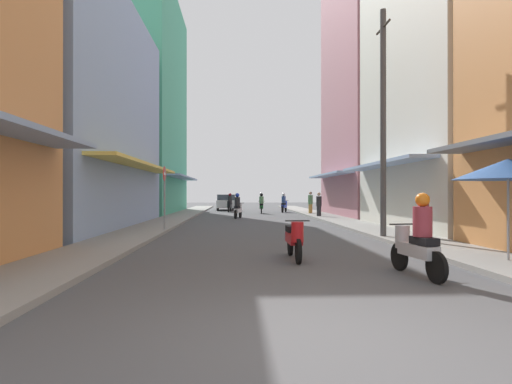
{
  "coord_description": "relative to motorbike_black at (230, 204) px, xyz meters",
  "views": [
    {
      "loc": [
        -0.96,
        -4.22,
        1.57
      ],
      "look_at": [
        -0.04,
        16.0,
        1.63
      ],
      "focal_mm": 28.71,
      "sensor_mm": 36.0,
      "label": 1
    }
  ],
  "objects": [
    {
      "name": "parked_car",
      "position": [
        -0.45,
        3.84,
        0.04
      ],
      "size": [
        2.0,
        4.2,
        1.45
      ],
      "color": "silver",
      "rests_on": "ground"
    },
    {
      "name": "sidewalk_left",
      "position": [
        -3.12,
        -12.54,
        -0.64
      ],
      "size": [
        1.97,
        50.95,
        0.12
      ],
      "primitive_type": "cube",
      "color": "gray",
      "rests_on": "ground"
    },
    {
      "name": "motorbike_red",
      "position": [
        1.98,
        -24.64,
        -0.2
      ],
      "size": [
        0.55,
        1.81,
        0.96
      ],
      "color": "black",
      "rests_on": "ground"
    },
    {
      "name": "sidewalk_right",
      "position": [
        6.32,
        -12.54,
        -0.64
      ],
      "size": [
        1.97,
        50.95,
        0.12
      ],
      "primitive_type": "cube",
      "color": "gray",
      "rests_on": "ground"
    },
    {
      "name": "building_left_mid",
      "position": [
        -7.1,
        -15.7,
        4.39
      ],
      "size": [
        7.05,
        13.01,
        10.21
      ],
      "color": "#8CA5CC",
      "rests_on": "ground"
    },
    {
      "name": "utility_pole",
      "position": [
        5.58,
        -20.59,
        3.28
      ],
      "size": [
        0.2,
        1.2,
        7.81
      ],
      "color": "#4C4C4F",
      "rests_on": "ground"
    },
    {
      "name": "pedestrian_midway",
      "position": [
        5.82,
        -8.49,
        0.11
      ],
      "size": [
        0.34,
        0.34,
        1.63
      ],
      "color": "#262628",
      "rests_on": "ground"
    },
    {
      "name": "motorbike_blue",
      "position": [
        4.48,
        -0.79,
        0.0
      ],
      "size": [
        0.75,
        1.74,
        1.58
      ],
      "color": "black",
      "rests_on": "ground"
    },
    {
      "name": "street_sign_no_entry",
      "position": [
        -2.29,
        -17.68,
        1.01
      ],
      "size": [
        0.07,
        0.6,
        2.65
      ],
      "color": "gray",
      "rests_on": "ground"
    },
    {
      "name": "pedestrian_far",
      "position": [
        5.94,
        -4.8,
        0.14
      ],
      "size": [
        0.34,
        0.34,
        1.69
      ],
      "color": "#BF8C3F",
      "rests_on": "ground"
    },
    {
      "name": "building_right_mid",
      "position": [
        10.3,
        -16.94,
        7.07
      ],
      "size": [
        7.05,
        9.26,
        15.56
      ],
      "color": "silver",
      "rests_on": "ground"
    },
    {
      "name": "ground_plane",
      "position": [
        1.6,
        -12.54,
        -0.7
      ],
      "size": [
        94.49,
        94.49,
        0.0
      ],
      "primitive_type": "plane",
      "color": "#4C4C4F"
    },
    {
      "name": "motorbike_white",
      "position": [
        0.67,
        -8.73,
        0.0
      ],
      "size": [
        0.65,
        1.78,
        1.58
      ],
      "color": "black",
      "rests_on": "ground"
    },
    {
      "name": "vendor_umbrella",
      "position": [
        6.5,
        -25.64,
        1.39
      ],
      "size": [
        2.26,
        2.26,
        2.32
      ],
      "color": "#99999E",
      "rests_on": "ground"
    },
    {
      "name": "motorbike_green",
      "position": [
        2.5,
        -2.66,
        0.0
      ],
      "size": [
        0.55,
        1.81,
        1.58
      ],
      "color": "black",
      "rests_on": "ground"
    },
    {
      "name": "building_left_far",
      "position": [
        -7.1,
        -2.02,
        7.76
      ],
      "size": [
        7.05,
        12.56,
        16.94
      ],
      "color": "#4CB28C",
      "rests_on": "ground"
    },
    {
      "name": "motorbike_black",
      "position": [
        0.0,
        0.0,
        0.0
      ],
      "size": [
        0.55,
        1.81,
        1.58
      ],
      "color": "black",
      "rests_on": "ground"
    },
    {
      "name": "building_right_far",
      "position": [
        10.3,
        -6.92,
        7.78
      ],
      "size": [
        7.05,
        9.87,
        16.98
      ],
      "color": "#B7727F",
      "rests_on": "ground"
    },
    {
      "name": "pedestrian_crossing",
      "position": [
        6.75,
        -21.08,
        0.2
      ],
      "size": [
        0.44,
        0.44,
        1.61
      ],
      "color": "#598C59",
      "rests_on": "ground"
    },
    {
      "name": "motorbike_silver",
      "position": [
        4.01,
        -26.71,
        0.0
      ],
      "size": [
        0.55,
        1.81,
        1.58
      ],
      "color": "black",
      "rests_on": "ground"
    }
  ]
}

